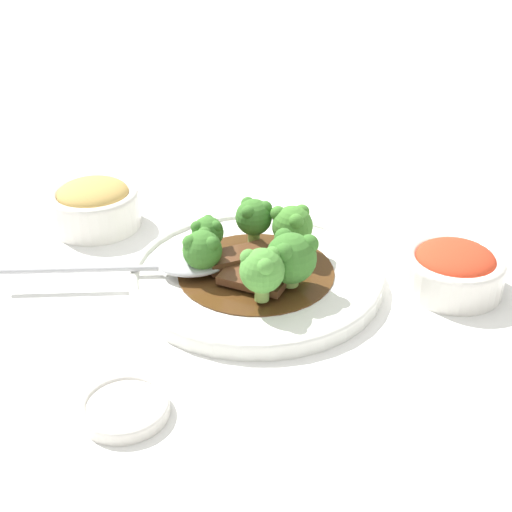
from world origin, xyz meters
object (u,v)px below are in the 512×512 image
(broccoli_floret_0, at_px, (254,217))
(broccoli_floret_3, at_px, (291,257))
(side_bowl_kimchi, at_px, (454,268))
(side_bowl_appetizer, at_px, (94,204))
(beef_strip_2, at_px, (253,280))
(broccoli_floret_4, at_px, (262,270))
(sauce_dish, at_px, (124,407))
(main_plate, at_px, (256,275))
(broccoli_floret_2, at_px, (207,233))
(broccoli_floret_5, at_px, (202,249))
(serving_spoon, at_px, (176,265))
(beef_strip_0, at_px, (281,257))
(broccoli_floret_1, at_px, (292,225))
(beef_strip_1, at_px, (238,258))

(broccoli_floret_0, distance_m, broccoli_floret_3, 0.10)
(side_bowl_kimchi, relative_size, side_bowl_appetizer, 0.95)
(broccoli_floret_0, bearing_deg, broccoli_floret_3, 51.27)
(side_bowl_kimchi, bearing_deg, side_bowl_appetizer, -81.57)
(beef_strip_2, bearing_deg, broccoli_floret_3, 115.04)
(broccoli_floret_4, height_order, sauce_dish, broccoli_floret_4)
(main_plate, relative_size, broccoli_floret_4, 4.86)
(broccoli_floret_0, bearing_deg, broccoli_floret_2, -31.17)
(main_plate, relative_size, broccoli_floret_5, 5.67)
(serving_spoon, bearing_deg, beef_strip_0, 127.95)
(main_plate, distance_m, side_bowl_kimchi, 0.21)
(broccoli_floret_0, bearing_deg, beef_strip_0, 64.28)
(main_plate, distance_m, serving_spoon, 0.09)
(beef_strip_0, height_order, serving_spoon, serving_spoon)
(beef_strip_2, bearing_deg, beef_strip_0, 174.34)
(broccoli_floret_1, xyz_separation_m, broccoli_floret_3, (0.07, 0.03, 0.00))
(side_bowl_appetizer, bearing_deg, side_bowl_kimchi, 98.43)
(broccoli_floret_0, bearing_deg, sauce_dish, 5.82)
(beef_strip_1, distance_m, sauce_dish, 0.23)
(broccoli_floret_0, height_order, broccoli_floret_5, broccoli_floret_0)
(main_plate, bearing_deg, beef_strip_1, -87.64)
(broccoli_floret_0, distance_m, broccoli_floret_4, 0.12)
(beef_strip_0, bearing_deg, main_plate, -32.82)
(main_plate, xyz_separation_m, side_bowl_appetizer, (-0.03, -0.24, 0.02))
(beef_strip_1, bearing_deg, side_bowl_appetizer, -96.96)
(broccoli_floret_1, bearing_deg, serving_spoon, -42.62)
(broccoli_floret_0, xyz_separation_m, broccoli_floret_3, (0.06, 0.07, -0.00))
(broccoli_floret_1, xyz_separation_m, side_bowl_appetizer, (0.03, -0.26, -0.02))
(beef_strip_0, bearing_deg, sauce_dish, -3.85)
(broccoli_floret_0, height_order, side_bowl_kimchi, broccoli_floret_0)
(beef_strip_0, distance_m, side_bowl_appetizer, 0.26)
(broccoli_floret_5, height_order, side_bowl_kimchi, broccoli_floret_5)
(beef_strip_1, bearing_deg, broccoli_floret_2, -88.14)
(broccoli_floret_1, xyz_separation_m, broccoli_floret_2, (0.06, -0.08, -0.00))
(beef_strip_0, distance_m, sauce_dish, 0.26)
(broccoli_floret_1, relative_size, broccoli_floret_2, 1.15)
(beef_strip_2, relative_size, side_bowl_kimchi, 0.67)
(main_plate, bearing_deg, beef_strip_0, 147.18)
(beef_strip_1, distance_m, broccoli_floret_2, 0.04)
(broccoli_floret_5, bearing_deg, broccoli_floret_4, 78.00)
(broccoli_floret_0, bearing_deg, serving_spoon, -25.47)
(side_bowl_appetizer, xyz_separation_m, sauce_dish, (0.26, 0.24, -0.02))
(beef_strip_1, xyz_separation_m, broccoli_floret_5, (0.03, -0.02, 0.02))
(broccoli_floret_0, bearing_deg, side_bowl_kimchi, 100.55)
(broccoli_floret_2, bearing_deg, beef_strip_1, 91.86)
(broccoli_floret_0, bearing_deg, beef_strip_1, 8.06)
(beef_strip_0, relative_size, broccoli_floret_0, 1.07)
(broccoli_floret_1, xyz_separation_m, broccoli_floret_4, (0.10, 0.02, 0.00))
(beef_strip_0, bearing_deg, broccoli_floret_2, -69.53)
(main_plate, relative_size, broccoli_floret_3, 4.74)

